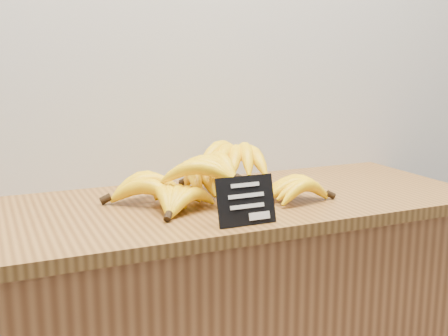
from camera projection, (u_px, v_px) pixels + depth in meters
The scene contains 3 objects.
counter_top at pixel (216, 205), 1.41m from camera, with size 1.35×0.54×0.03m, color brown.
chalkboard_sign at pixel (246, 201), 1.19m from camera, with size 0.13×0.01×0.11m, color black.
banana_pile at pixel (210, 179), 1.40m from camera, with size 0.54×0.39×0.12m.
Camera 1 is at (-0.46, 1.50, 1.29)m, focal length 45.00 mm.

